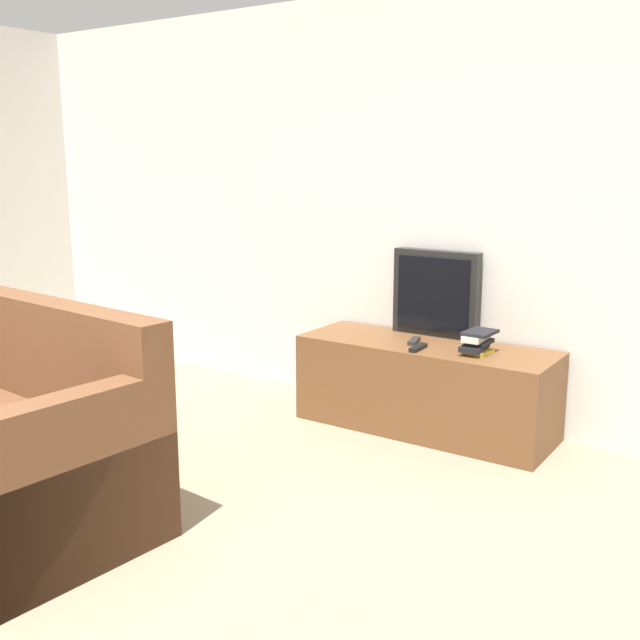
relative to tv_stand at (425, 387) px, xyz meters
name	(u,v)px	position (x,y,z in m)	size (l,w,h in m)	color
wall_back	(372,206)	(-0.57, 0.32, 1.03)	(9.00, 0.06, 2.60)	white
tv_stand	(425,387)	(0.00, 0.00, 0.00)	(1.52, 0.53, 0.53)	brown
television	(436,293)	(-0.05, 0.22, 0.53)	(0.55, 0.09, 0.53)	black
book_stack	(477,342)	(0.33, -0.04, 0.33)	(0.17, 0.24, 0.13)	gold
remote_on_stand	(414,341)	(-0.07, -0.02, 0.28)	(0.08, 0.16, 0.02)	#2D2D2D
remote_secondary	(418,348)	(0.02, -0.15, 0.28)	(0.06, 0.17, 0.02)	black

